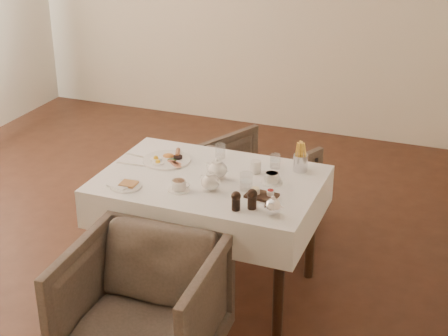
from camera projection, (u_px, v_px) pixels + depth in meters
table at (210, 196)px, 4.05m from camera, size 1.28×0.88×0.75m
armchair_near at (143, 309)px, 3.52m from camera, size 0.79×0.81×0.70m
armchair_far at (256, 184)px, 4.94m from camera, size 0.90×0.91×0.63m
breakfast_plate at (167, 159)px, 4.23m from camera, size 0.30×0.30×0.04m
side_plate at (125, 186)px, 3.89m from camera, size 0.19×0.18×0.02m
teapot_centre at (217, 168)px, 3.98m from camera, size 0.18×0.15×0.13m
teapot_front at (210, 181)px, 3.84m from camera, size 0.17×0.15×0.12m
creamer at (256, 167)px, 4.06m from camera, size 0.06×0.06×0.07m
teacup_near at (179, 186)px, 3.84m from camera, size 0.13×0.13×0.06m
teacup_far at (272, 178)px, 3.94m from camera, size 0.12×0.12×0.06m
glass_left at (220, 151)px, 4.26m from camera, size 0.07×0.07×0.09m
glass_mid at (246, 181)px, 3.84m from camera, size 0.07×0.07×0.10m
glass_right at (275, 161)px, 4.12m from camera, size 0.08×0.08×0.09m
condiment_board at (261, 194)px, 3.78m from camera, size 0.18×0.13×0.04m
pepper_mill_left at (236, 201)px, 3.62m from camera, size 0.06×0.06×0.11m
pepper_mill_right at (252, 199)px, 3.63m from camera, size 0.07×0.07×0.12m
silver_pot at (273, 205)px, 3.56m from camera, size 0.13×0.12×0.12m
fries_cup at (301, 158)px, 4.06m from camera, size 0.09×0.09×0.19m
cutlery_fork at (138, 156)px, 4.29m from camera, size 0.19×0.04×0.00m
cutlery_knife at (132, 165)px, 4.17m from camera, size 0.20×0.03×0.00m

